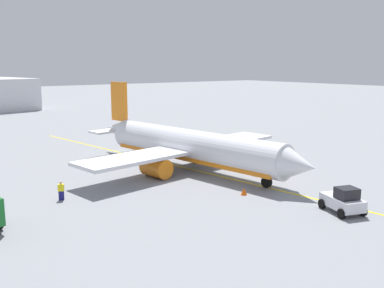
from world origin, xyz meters
TOP-DOWN VIEW (x-y plane):
  - ground_plane at (0.00, 0.00)m, footprint 400.00×400.00m
  - airplane at (-0.50, -0.07)m, footprint 32.61×27.86m
  - pushback_tug at (19.16, 1.14)m, footprint 4.05×3.26m
  - refueling_worker at (2.21, -16.14)m, footprint 0.57×0.63m
  - safety_cone_nose at (9.54, 4.90)m, footprint 0.51×0.51m
  - safety_cone_wingtip at (10.77, -1.99)m, footprint 0.61×0.61m
  - taxi_line_marking at (0.00, 0.00)m, footprint 67.43×10.35m

SIDE VIEW (x-z plane):
  - ground_plane at x=0.00m, z-range 0.00..0.00m
  - taxi_line_marking at x=0.00m, z-range 0.00..0.01m
  - safety_cone_nose at x=9.54m, z-range 0.00..0.56m
  - safety_cone_wingtip at x=10.77m, z-range 0.00..0.67m
  - refueling_worker at x=2.21m, z-range -0.03..1.68m
  - pushback_tug at x=19.16m, z-range -0.09..2.11m
  - airplane at x=-0.50m, z-range -2.17..7.44m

